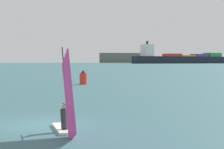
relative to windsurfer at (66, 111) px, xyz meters
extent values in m
plane|color=#386066|center=(-1.52, 1.87, -1.02)|extent=(4000.00, 4000.00, 0.00)
cube|color=white|center=(-0.26, 0.74, -0.96)|extent=(1.48, 2.59, 0.12)
cylinder|color=black|center=(0.02, -0.06, 1.01)|extent=(0.69, 1.84, 3.86)
cube|color=#D8338C|center=(0.24, -0.68, 0.78)|extent=(1.04, 2.89, 4.05)
cylinder|color=black|center=(-0.03, 0.10, 0.25)|extent=(0.55, 1.48, 0.04)
cylinder|color=#2D2D33|center=(-0.14, 0.41, -0.44)|extent=(0.50, 0.66, 0.98)
sphere|color=tan|center=(-0.14, 0.41, 0.14)|extent=(0.22, 0.22, 0.22)
cube|color=black|center=(131.52, 600.52, 5.65)|extent=(201.33, 115.54, 13.35)
cube|color=silver|center=(59.20, 565.16, 22.96)|extent=(24.13, 24.97, 21.27)
cylinder|color=black|center=(59.20, 565.16, 36.59)|extent=(4.00, 4.00, 6.00)
cube|color=red|center=(108.64, 589.33, 14.93)|extent=(36.45, 33.23, 5.20)
cube|color=gold|center=(138.15, 603.75, 13.63)|extent=(36.45, 33.23, 2.60)
cube|color=#59388C|center=(167.65, 618.18, 14.93)|extent=(36.45, 33.23, 5.20)
cube|color=#2D8C47|center=(197.15, 632.60, 16.23)|extent=(36.45, 33.23, 7.80)
cylinder|color=red|center=(-2.37, 31.17, -0.23)|extent=(1.09, 1.09, 1.59)
cone|color=black|center=(-2.37, 31.17, 0.82)|extent=(0.76, 0.76, 0.50)
camera|label=1|loc=(2.27, -14.36, 2.22)|focal=51.18mm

